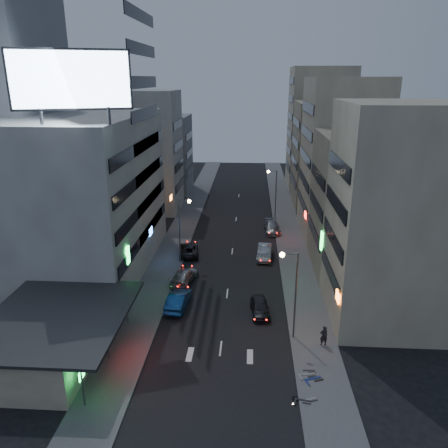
# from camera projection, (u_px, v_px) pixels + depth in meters

# --- Properties ---
(ground) EXTENTS (180.00, 180.00, 0.00)m
(ground) POSITION_uv_depth(u_px,v_px,m) (217.00, 379.00, 33.31)
(ground) COLOR black
(ground) RESTS_ON ground
(sidewalk_left) EXTENTS (4.00, 120.00, 0.12)m
(sidewalk_left) POSITION_uv_depth(u_px,v_px,m) (178.00, 239.00, 62.16)
(sidewalk_left) COLOR #4C4C4F
(sidewalk_left) RESTS_ON ground
(sidewalk_right) EXTENTS (4.00, 120.00, 0.12)m
(sidewalk_right) POSITION_uv_depth(u_px,v_px,m) (290.00, 242.00, 61.21)
(sidewalk_right) COLOR #4C4C4F
(sidewalk_right) RESTS_ON ground
(food_court) EXTENTS (11.00, 13.00, 3.88)m
(food_court) POSITION_uv_depth(u_px,v_px,m) (48.00, 336.00, 35.40)
(food_court) COLOR #C1B597
(food_court) RESTS_ON ground
(white_building) EXTENTS (14.00, 24.00, 18.00)m
(white_building) POSITION_uv_depth(u_px,v_px,m) (84.00, 195.00, 50.39)
(white_building) COLOR beige
(white_building) RESTS_ON ground
(grey_tower) EXTENTS (10.00, 14.00, 34.00)m
(grey_tower) POSITION_uv_depth(u_px,v_px,m) (11.00, 121.00, 51.23)
(grey_tower) COLOR gray
(grey_tower) RESTS_ON ground
(shophouse_near) EXTENTS (10.00, 11.00, 20.00)m
(shophouse_near) POSITION_uv_depth(u_px,v_px,m) (392.00, 217.00, 39.18)
(shophouse_near) COLOR #C1B597
(shophouse_near) RESTS_ON ground
(shophouse_mid) EXTENTS (11.00, 12.00, 16.00)m
(shophouse_mid) POSITION_uv_depth(u_px,v_px,m) (364.00, 204.00, 50.67)
(shophouse_mid) COLOR tan
(shophouse_mid) RESTS_ON ground
(shophouse_far) EXTENTS (10.00, 14.00, 22.00)m
(shophouse_far) POSITION_uv_depth(u_px,v_px,m) (341.00, 158.00, 62.05)
(shophouse_far) COLOR #C1B597
(shophouse_far) RESTS_ON ground
(far_left_a) EXTENTS (11.00, 10.00, 20.00)m
(far_left_a) POSITION_uv_depth(u_px,v_px,m) (146.00, 152.00, 73.65)
(far_left_a) COLOR beige
(far_left_a) RESTS_ON ground
(far_left_b) EXTENTS (12.00, 10.00, 15.00)m
(far_left_b) POSITION_uv_depth(u_px,v_px,m) (159.00, 154.00, 86.77)
(far_left_b) COLOR gray
(far_left_b) RESTS_ON ground
(far_right_a) EXTENTS (11.00, 12.00, 18.00)m
(far_right_a) POSITION_uv_depth(u_px,v_px,m) (326.00, 155.00, 76.85)
(far_right_a) COLOR tan
(far_right_a) RESTS_ON ground
(far_right_b) EXTENTS (12.00, 12.00, 24.00)m
(far_right_b) POSITION_uv_depth(u_px,v_px,m) (319.00, 129.00, 89.12)
(far_right_b) COLOR #C1B597
(far_right_b) RESTS_ON ground
(billboard) EXTENTS (9.52, 3.75, 6.20)m
(billboard) POSITION_uv_depth(u_px,v_px,m) (71.00, 80.00, 36.65)
(billboard) COLOR #595B60
(billboard) RESTS_ON white_building
(street_lamp_right_near) EXTENTS (1.60, 0.44, 8.02)m
(street_lamp_right_near) POSITION_uv_depth(u_px,v_px,m) (292.00, 283.00, 36.93)
(street_lamp_right_near) COLOR #595B60
(street_lamp_right_near) RESTS_ON sidewalk_right
(street_lamp_left) EXTENTS (1.60, 0.44, 8.02)m
(street_lamp_left) POSITION_uv_depth(u_px,v_px,m) (182.00, 221.00, 52.78)
(street_lamp_left) COLOR #595B60
(street_lamp_left) RESTS_ON sidewalk_left
(street_lamp_right_far) EXTENTS (1.60, 0.44, 8.02)m
(street_lamp_right_far) POSITION_uv_depth(u_px,v_px,m) (274.00, 188.00, 69.11)
(street_lamp_right_far) COLOR #595B60
(street_lamp_right_far) RESTS_ON sidewalk_right
(parked_car_right_near) EXTENTS (2.11, 4.37, 1.44)m
(parked_car_right_near) POSITION_uv_depth(u_px,v_px,m) (260.00, 307.00, 42.34)
(parked_car_right_near) COLOR #252429
(parked_car_right_near) RESTS_ON ground
(parked_car_right_mid) EXTENTS (2.06, 5.05, 1.63)m
(parked_car_right_mid) POSITION_uv_depth(u_px,v_px,m) (265.00, 252.00, 55.50)
(parked_car_right_mid) COLOR #9FA2A7
(parked_car_right_mid) RESTS_ON ground
(parked_car_left) EXTENTS (3.03, 5.40, 1.42)m
(parked_car_left) POSITION_uv_depth(u_px,v_px,m) (189.00, 249.00, 56.63)
(parked_car_left) COLOR black
(parked_car_left) RESTS_ON ground
(parked_car_right_far) EXTENTS (2.41, 5.31, 1.51)m
(parked_car_right_far) POSITION_uv_depth(u_px,v_px,m) (272.00, 227.00, 64.86)
(parked_car_right_far) COLOR gray
(parked_car_right_far) RESTS_ON ground
(road_car_blue) EXTENTS (2.14, 5.12, 1.64)m
(road_car_blue) POSITION_uv_depth(u_px,v_px,m) (178.00, 300.00, 43.48)
(road_car_blue) COLOR navy
(road_car_blue) RESTS_ON ground
(road_car_silver) EXTENTS (3.06, 5.49, 1.50)m
(road_car_silver) POSITION_uv_depth(u_px,v_px,m) (184.00, 276.00, 48.90)
(road_car_silver) COLOR #9DA1A5
(road_car_silver) RESTS_ON ground
(person) EXTENTS (0.74, 0.55, 1.85)m
(person) POSITION_uv_depth(u_px,v_px,m) (324.00, 336.00, 37.05)
(person) COLOR black
(person) RESTS_ON sidewalk_right
(scooter_black_a) EXTENTS (0.93, 1.79, 1.04)m
(scooter_black_a) POSITION_uv_depth(u_px,v_px,m) (312.00, 395.00, 30.75)
(scooter_black_a) COLOR black
(scooter_black_a) RESTS_ON sidewalk_right
(scooter_silver_a) EXTENTS (1.10, 1.70, 0.99)m
(scooter_silver_a) POSITION_uv_depth(u_px,v_px,m) (315.00, 391.00, 31.14)
(scooter_silver_a) COLOR #A4A6AC
(scooter_silver_a) RESTS_ON sidewalk_right
(scooter_blue) EXTENTS (1.37, 2.17, 1.26)m
(scooter_blue) POSITION_uv_depth(u_px,v_px,m) (321.00, 369.00, 33.30)
(scooter_blue) COLOR navy
(scooter_blue) RESTS_ON sidewalk_right
(scooter_black_b) EXTENTS (0.55, 1.63, 0.99)m
(scooter_black_b) POSITION_uv_depth(u_px,v_px,m) (316.00, 365.00, 34.00)
(scooter_black_b) COLOR black
(scooter_black_b) RESTS_ON sidewalk_right
(scooter_silver_b) EXTENTS (1.00, 2.01, 1.18)m
(scooter_silver_b) POSITION_uv_depth(u_px,v_px,m) (315.00, 366.00, 33.66)
(scooter_silver_b) COLOR #A6A8AD
(scooter_silver_b) RESTS_ON sidewalk_right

